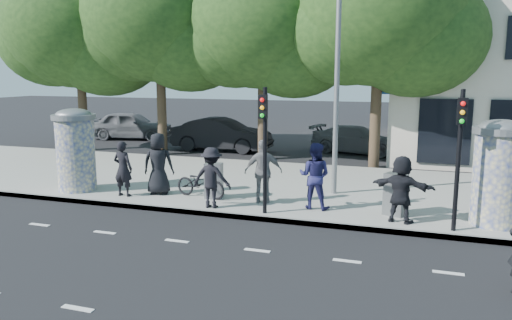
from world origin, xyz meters
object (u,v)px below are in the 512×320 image
(ped_e, at_px, (263,172))
(car_mid, at_px, (222,135))
(ped_c, at_px, (315,176))
(ped_d, at_px, (212,178))
(ped_f, at_px, (401,189))
(cabinet_left, at_px, (214,181))
(ped_a, at_px, (158,164))
(car_right, at_px, (357,140))
(traffic_pole_far, at_px, (459,146))
(car_left, at_px, (131,125))
(traffic_pole_near, at_px, (264,138))
(ad_column_left, at_px, (75,148))
(bicycle, at_px, (201,183))
(street_lamp, at_px, (338,43))
(ad_column_right, at_px, (499,170))
(ped_b, at_px, (123,169))
(cabinet_right, at_px, (395,194))

(ped_e, bearing_deg, car_mid, -80.67)
(ped_e, distance_m, car_mid, 10.96)
(ped_c, xyz_separation_m, ped_d, (-2.78, -0.81, -0.07))
(ped_f, xyz_separation_m, cabinet_left, (-5.50, 0.78, -0.33))
(ped_a, bearing_deg, car_right, -130.19)
(traffic_pole_far, xyz_separation_m, ped_d, (-6.40, 0.15, -1.22))
(ped_c, bearing_deg, car_left, -38.00)
(traffic_pole_near, distance_m, ped_a, 4.12)
(ad_column_left, xyz_separation_m, ped_f, (10.13, -0.35, -0.52))
(ped_e, bearing_deg, bicycle, -19.00)
(ped_f, bearing_deg, car_left, -24.50)
(ad_column_left, height_order, ped_e, ad_column_left)
(car_right, bearing_deg, ped_c, -166.91)
(street_lamp, xyz_separation_m, cabinet_left, (-3.36, -1.71, -4.10))
(ped_e, xyz_separation_m, ped_f, (3.90, -0.73, -0.07))
(ad_column_right, xyz_separation_m, car_mid, (-11.44, 9.78, -0.71))
(street_lamp, height_order, car_mid, street_lamp)
(ped_b, height_order, ped_d, ped_b)
(traffic_pole_far, xyz_separation_m, ped_a, (-8.61, 1.08, -1.11))
(traffic_pole_far, bearing_deg, cabinet_right, 145.65)
(ped_f, relative_size, car_right, 0.38)
(ped_e, xyz_separation_m, bicycle, (-2.01, -0.01, -0.48))
(ped_c, distance_m, car_right, 11.19)
(cabinet_right, distance_m, car_left, 19.97)
(ped_e, xyz_separation_m, cabinet_right, (3.74, -0.11, -0.37))
(ad_column_left, relative_size, ped_b, 1.54)
(traffic_pole_far, bearing_deg, traffic_pole_near, 180.00)
(ped_c, height_order, car_left, ped_c)
(traffic_pole_near, height_order, ped_e, traffic_pole_near)
(traffic_pole_far, height_order, ped_c, traffic_pole_far)
(ped_b, bearing_deg, bicycle, -164.64)
(traffic_pole_near, distance_m, ped_b, 4.90)
(ad_column_right, relative_size, ped_d, 1.54)
(ped_f, bearing_deg, cabinet_right, -61.05)
(street_lamp, relative_size, car_mid, 1.59)
(street_lamp, bearing_deg, cabinet_right, -43.43)
(cabinet_left, bearing_deg, ped_e, -10.38)
(car_mid, bearing_deg, cabinet_left, -158.84)
(ad_column_right, relative_size, cabinet_right, 2.33)
(ped_d, height_order, ped_e, ped_e)
(ped_e, distance_m, cabinet_right, 3.76)
(bicycle, bearing_deg, street_lamp, -54.42)
(ped_d, bearing_deg, traffic_pole_far, 176.32)
(ped_c, distance_m, cabinet_left, 3.17)
(ped_c, relative_size, cabinet_left, 1.73)
(traffic_pole_near, distance_m, traffic_pole_far, 4.80)
(ad_column_right, xyz_separation_m, car_left, (-18.28, 12.22, -0.71))
(cabinet_left, relative_size, cabinet_right, 0.95)
(cabinet_right, bearing_deg, car_right, 125.74)
(ped_a, bearing_deg, ped_f, 157.55)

